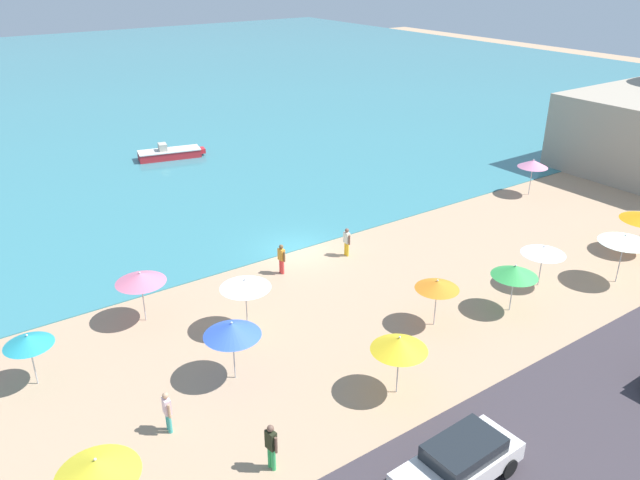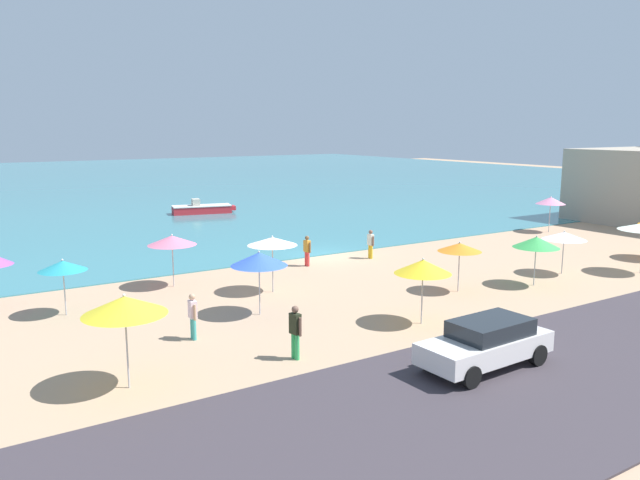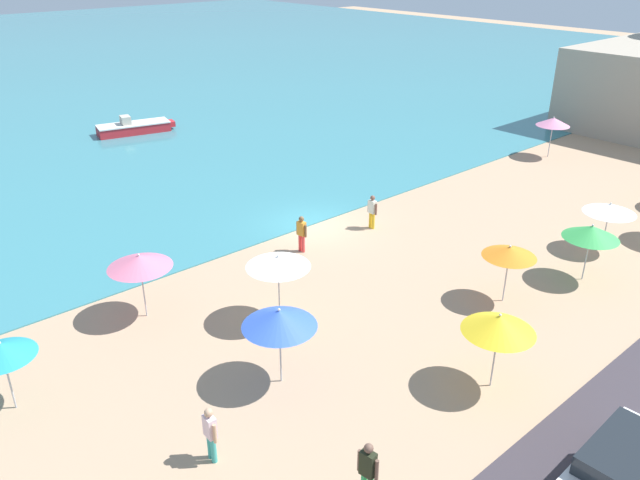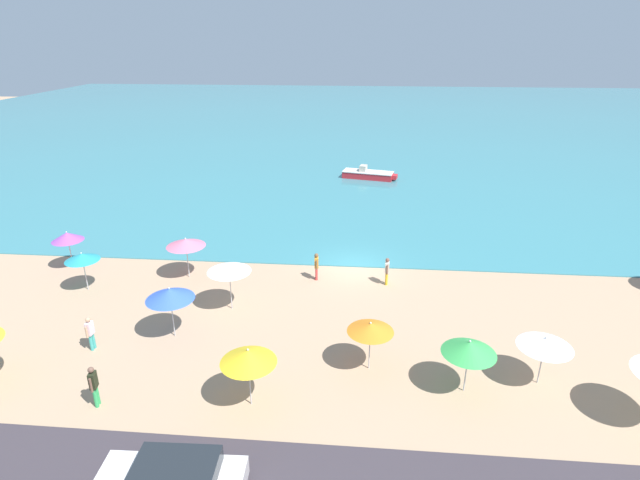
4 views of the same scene
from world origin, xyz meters
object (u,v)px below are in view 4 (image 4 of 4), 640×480
object	(u,v)px
beach_umbrella_7	(469,348)
beach_umbrella_8	(229,268)
beach_umbrella_9	(82,257)
parked_car_1	(173,480)
beach_umbrella_6	(67,237)
bather_1	(387,270)
beach_umbrella_2	(371,328)
beach_umbrella_3	(248,356)
beach_umbrella_10	(186,243)
bather_2	(94,384)
bather_0	(90,332)
beach_umbrella_5	(170,294)
beach_umbrella_11	(545,343)
bather_3	(316,265)
skiff_nearshore	(368,174)

from	to	relation	value
beach_umbrella_7	beach_umbrella_8	distance (m)	11.83
beach_umbrella_9	parked_car_1	bearing A→B (deg)	-52.99
beach_umbrella_6	bather_1	distance (m)	18.42
beach_umbrella_6	bather_1	world-z (taller)	beach_umbrella_6
beach_umbrella_2	beach_umbrella_3	bearing A→B (deg)	-150.03
beach_umbrella_10	beach_umbrella_2	bearing A→B (deg)	-36.59
parked_car_1	beach_umbrella_10	bearing A→B (deg)	107.04
beach_umbrella_8	bather_1	distance (m)	8.64
beach_umbrella_6	bather_1	bearing A→B (deg)	-1.51
bather_2	parked_car_1	world-z (taller)	bather_2
bather_0	bather_1	bearing A→B (deg)	29.16
beach_umbrella_10	beach_umbrella_5	bearing A→B (deg)	-77.53
beach_umbrella_8	beach_umbrella_11	bearing A→B (deg)	-18.91
beach_umbrella_11	bather_3	xyz separation A→B (m)	(-9.59, 8.22, -1.00)
bather_1	bather_2	xyz separation A→B (m)	(-11.08, -10.72, 0.08)
bather_1	beach_umbrella_7	bearing A→B (deg)	-72.91
parked_car_1	beach_umbrella_3	bearing A→B (deg)	72.65
beach_umbrella_10	skiff_nearshore	distance (m)	24.05
beach_umbrella_5	beach_umbrella_10	world-z (taller)	beach_umbrella_5
beach_umbrella_6	bather_0	world-z (taller)	beach_umbrella_6
bather_2	beach_umbrella_11	bearing A→B (deg)	9.34
beach_umbrella_2	bather_2	world-z (taller)	beach_umbrella_2
beach_umbrella_8	beach_umbrella_3	bearing A→B (deg)	-70.16
bather_0	bather_1	distance (m)	14.95
beach_umbrella_3	bather_1	bearing A→B (deg)	62.01
beach_umbrella_3	beach_umbrella_10	world-z (taller)	beach_umbrella_3
beach_umbrella_9	skiff_nearshore	size ratio (longest dim) A/B	0.42
beach_umbrella_2	beach_umbrella_7	world-z (taller)	beach_umbrella_7
beach_umbrella_2	bather_1	size ratio (longest dim) A/B	1.41
bather_2	skiff_nearshore	distance (m)	33.92
parked_car_1	bather_0	bearing A→B (deg)	131.31
beach_umbrella_2	skiff_nearshore	distance (m)	29.29
parked_car_1	beach_umbrella_8	bearing A→B (deg)	95.70
beach_umbrella_7	bather_0	world-z (taller)	beach_umbrella_7
beach_umbrella_3	bather_2	size ratio (longest dim) A/B	1.44
bather_1	bather_3	xyz separation A→B (m)	(-3.90, 0.26, 0.01)
beach_umbrella_2	beach_umbrella_8	bearing A→B (deg)	148.01
beach_umbrella_11	bather_3	distance (m)	12.67
beach_umbrella_3	beach_umbrella_10	xyz separation A→B (m)	(-5.77, 10.08, -0.01)
bather_2	beach_umbrella_7	bearing A→B (deg)	8.34
beach_umbrella_9	bather_2	xyz separation A→B (m)	(5.05, -8.70, -0.98)
beach_umbrella_9	skiff_nearshore	distance (m)	28.16
beach_umbrella_2	bather_0	world-z (taller)	beach_umbrella_2
beach_umbrella_11	bather_0	bearing A→B (deg)	177.93
beach_umbrella_8	skiff_nearshore	xyz separation A→B (m)	(6.92, 24.96, -1.82)
beach_umbrella_9	bather_3	distance (m)	12.48
bather_0	bather_1	world-z (taller)	bather_0
parked_car_1	beach_umbrella_7	bearing A→B (deg)	31.48
beach_umbrella_10	bather_0	distance (m)	7.57
beach_umbrella_5	beach_umbrella_11	world-z (taller)	beach_umbrella_5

